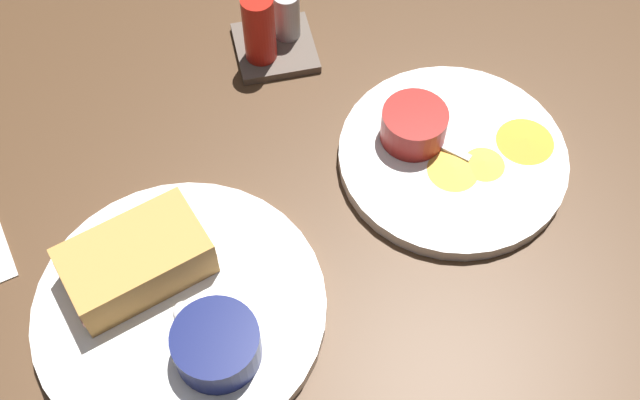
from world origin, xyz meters
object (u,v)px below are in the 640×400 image
(spoon_by_dark_ramekin, at_px, (179,305))
(plate_chips_companion, at_px, (452,157))
(ramekin_dark_sauce, at_px, (216,344))
(condiment_caddy, at_px, (271,32))
(plate_sandwich_main, at_px, (180,309))
(sandwich_half_near, at_px, (136,261))
(spoon_by_gravy_ramekin, at_px, (411,130))
(ramekin_light_gravy, at_px, (414,124))

(spoon_by_dark_ramekin, bearing_deg, plate_chips_companion, 20.36)
(ramekin_dark_sauce, xyz_separation_m, spoon_by_dark_ramekin, (-0.03, 0.05, -0.02))
(condiment_caddy, bearing_deg, plate_sandwich_main, -115.58)
(spoon_by_dark_ramekin, bearing_deg, plate_sandwich_main, 93.87)
(sandwich_half_near, distance_m, spoon_by_dark_ramekin, 0.06)
(plate_sandwich_main, relative_size, spoon_by_gravy_ramekin, 3.39)
(sandwich_half_near, xyz_separation_m, plate_chips_companion, (0.33, 0.07, -0.03))
(plate_sandwich_main, height_order, spoon_by_gravy_ramekin, spoon_by_gravy_ramekin)
(ramekin_dark_sauce, distance_m, condiment_caddy, 0.38)
(spoon_by_dark_ramekin, bearing_deg, ramekin_dark_sauce, -61.49)
(ramekin_dark_sauce, xyz_separation_m, condiment_caddy, (0.12, 0.36, -0.00))
(ramekin_dark_sauce, relative_size, ramekin_light_gravy, 1.14)
(spoon_by_gravy_ramekin, bearing_deg, spoon_by_dark_ramekin, -150.98)
(spoon_by_dark_ramekin, bearing_deg, sandwich_half_near, 125.61)
(spoon_by_dark_ramekin, relative_size, plate_chips_companion, 0.39)
(ramekin_dark_sauce, height_order, ramekin_light_gravy, same)
(plate_sandwich_main, relative_size, ramekin_light_gravy, 3.98)
(plate_sandwich_main, height_order, plate_chips_companion, same)
(ramekin_light_gravy, bearing_deg, spoon_by_gravy_ramekin, 88.56)
(spoon_by_dark_ramekin, relative_size, spoon_by_gravy_ramekin, 1.16)
(plate_chips_companion, distance_m, ramekin_light_gravy, 0.05)
(ramekin_light_gravy, bearing_deg, plate_sandwich_main, -152.21)
(ramekin_dark_sauce, distance_m, spoon_by_dark_ramekin, 0.06)
(plate_sandwich_main, bearing_deg, condiment_caddy, 64.42)
(ramekin_dark_sauce, relative_size, spoon_by_dark_ramekin, 0.83)
(ramekin_dark_sauce, relative_size, plate_chips_companion, 0.33)
(spoon_by_dark_ramekin, bearing_deg, ramekin_light_gravy, 28.13)
(plate_chips_companion, height_order, spoon_by_gravy_ramekin, spoon_by_gravy_ramekin)
(sandwich_half_near, relative_size, spoon_by_gravy_ramekin, 1.84)
(plate_sandwich_main, bearing_deg, ramekin_dark_sauce, -62.25)
(plate_chips_companion, bearing_deg, condiment_caddy, 128.67)
(spoon_by_dark_ramekin, bearing_deg, condiment_caddy, 64.58)
(ramekin_dark_sauce, bearing_deg, spoon_by_dark_ramekin, 118.51)
(plate_sandwich_main, relative_size, spoon_by_dark_ramekin, 2.91)
(sandwich_half_near, height_order, ramekin_light_gravy, sandwich_half_near)
(ramekin_light_gravy, xyz_separation_m, spoon_by_gravy_ramekin, (0.00, 0.01, -0.02))
(spoon_by_dark_ramekin, distance_m, spoon_by_gravy_ramekin, 0.30)
(ramekin_light_gravy, bearing_deg, plate_chips_companion, -39.81)
(ramekin_dark_sauce, xyz_separation_m, spoon_by_gravy_ramekin, (0.24, 0.20, -0.02))
(plate_sandwich_main, distance_m, condiment_caddy, 0.34)
(ramekin_dark_sauce, bearing_deg, condiment_caddy, 71.92)
(plate_sandwich_main, distance_m, spoon_by_gravy_ramekin, 0.30)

